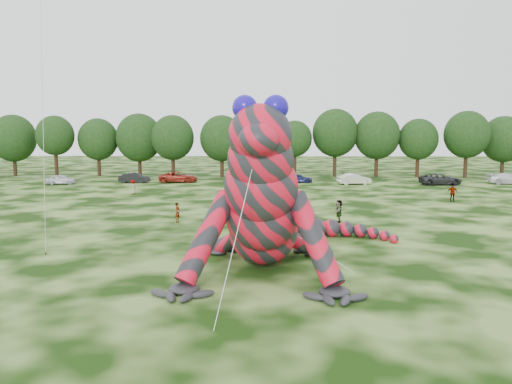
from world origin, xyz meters
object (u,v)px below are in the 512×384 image
at_px(car_1, 134,178).
at_px(car_2, 179,177).
at_px(tree_12, 418,148).
at_px(spectator_3, 452,193).
at_px(tree_7, 222,146).
at_px(car_6, 440,179).
at_px(car_7, 508,179).
at_px(car_3, 243,179).
at_px(spectator_5, 339,211).
at_px(tree_3, 55,146).
at_px(car_4, 299,178).
at_px(tree_5, 139,145).
at_px(spectator_0, 178,213).
at_px(tree_10, 335,143).
at_px(car_5, 354,179).
at_px(tree_14, 503,146).
at_px(inflatable_gecko, 264,182).
at_px(tree_13, 466,144).
at_px(tree_4, 98,147).
at_px(tree_9, 295,149).
at_px(car_0, 61,179).
at_px(spectator_4, 133,187).
at_px(tree_11, 377,144).
at_px(tree_2, 14,145).
at_px(tree_8, 260,148).

bearing_deg(car_1, car_2, -80.32).
distance_m(tree_12, spectator_3, 27.40).
distance_m(tree_7, car_6, 31.73).
bearing_deg(car_7, car_3, 99.57).
bearing_deg(car_3, spectator_5, -173.20).
bearing_deg(car_6, tree_3, 76.67).
distance_m(car_3, spectator_5, 29.05).
bearing_deg(car_4, car_2, 89.97).
relative_size(tree_5, spectator_0, 6.22).
bearing_deg(tree_10, car_7, -26.90).
distance_m(tree_5, car_2, 12.54).
xyz_separation_m(tree_3, car_5, (44.07, -10.11, -3.99)).
bearing_deg(car_1, tree_10, -68.18).
height_order(tree_14, car_6, tree_14).
relative_size(tree_5, car_2, 1.83).
height_order(inflatable_gecko, tree_13, tree_13).
relative_size(tree_4, tree_14, 0.96).
distance_m(car_4, spectator_3, 22.99).
xyz_separation_m(tree_4, car_2, (14.13, -9.34, -3.79)).
bearing_deg(car_2, inflatable_gecko, -163.90).
bearing_deg(tree_13, tree_12, 175.08).
xyz_separation_m(tree_9, spectator_0, (-11.56, -38.15, -3.55)).
distance_m(car_0, spectator_3, 48.84).
bearing_deg(car_2, spectator_3, -120.42).
bearing_deg(spectator_4, car_1, -127.79).
xyz_separation_m(tree_7, tree_14, (43.54, 1.92, -0.04)).
xyz_separation_m(tree_4, spectator_3, (45.03, -27.74, -3.62)).
relative_size(car_1, car_5, 0.94).
bearing_deg(tree_7, tree_13, 0.50).
distance_m(tree_10, tree_14, 26.07).
bearing_deg(car_6, car_0, 87.23).
height_order(inflatable_gecko, car_0, inflatable_gecko).
relative_size(spectator_3, spectator_0, 1.15).
height_order(tree_11, car_0, tree_11).
xyz_separation_m(tree_2, car_1, (21.51, -10.10, -4.13)).
xyz_separation_m(tree_2, tree_12, (63.03, -1.02, -0.34)).
height_order(tree_8, tree_13, tree_13).
height_order(tree_2, car_1, tree_2).
bearing_deg(spectator_5, tree_9, -171.28).
bearing_deg(car_6, tree_2, 76.40).
xyz_separation_m(inflatable_gecko, car_4, (4.89, 41.47, -3.79)).
relative_size(car_6, spectator_3, 2.99).
bearing_deg(tree_11, tree_14, 1.54).
height_order(tree_9, car_5, tree_9).
distance_m(tree_7, car_2, 10.03).
distance_m(tree_2, spectator_3, 64.80).
relative_size(inflatable_gecko, car_0, 4.59).
height_order(tree_10, car_2, tree_10).
bearing_deg(car_2, tree_2, 71.50).
height_order(tree_3, car_4, tree_3).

